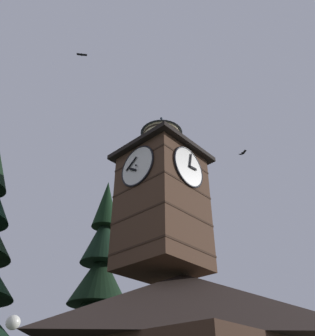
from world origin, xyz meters
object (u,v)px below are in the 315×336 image
at_px(clock_tower, 162,195).
at_px(flying_bird_low, 243,153).
at_px(pine_tree_behind, 96,315).
at_px(flying_bird_high, 82,55).
at_px(moon, 13,323).

height_order(clock_tower, flying_bird_low, clock_tower).
relative_size(pine_tree_behind, flying_bird_high, 23.74).
bearing_deg(moon, pine_tree_behind, 70.46).
distance_m(clock_tower, moon, 46.65).
distance_m(moon, flying_bird_high, 45.59).
relative_size(pine_tree_behind, flying_bird_low, 24.04).
xyz_separation_m(clock_tower, flying_bird_low, (-5.98, 1.93, 4.94)).
xyz_separation_m(clock_tower, pine_tree_behind, (-1.56, -6.62, -4.75)).
bearing_deg(pine_tree_behind, clock_tower, 76.72).
height_order(clock_tower, flying_bird_high, flying_bird_high).
relative_size(flying_bird_high, flying_bird_low, 1.01).
distance_m(clock_tower, flying_bird_low, 7.99).
height_order(moon, flying_bird_high, flying_bird_high).
relative_size(pine_tree_behind, moon, 7.06).
relative_size(moon, flying_bird_low, 3.41).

